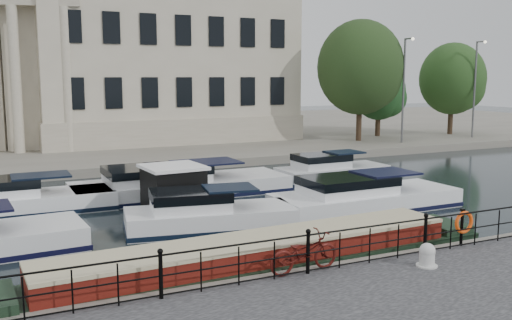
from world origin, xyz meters
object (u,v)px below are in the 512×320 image
Objects in this scene: narrowboat at (258,266)px; harbour_hut at (173,193)px; mooring_bollard at (427,255)px; life_ring_post at (464,223)px; bicycle at (304,252)px.

harbour_hut is (0.03, 8.16, 0.59)m from narrowboat.
narrowboat is (-3.95, 2.51, -0.49)m from mooring_bollard.
mooring_bollard is 2.57m from life_ring_post.
life_ring_post is at bearing -61.31° from harbour_hut.
narrowboat is 4.60× the size of harbour_hut.
narrowboat is (-6.27, 1.51, -0.91)m from life_ring_post.
life_ring_post is at bearing -93.91° from bicycle.
mooring_bollard is at bearing -156.73° from life_ring_post.
narrowboat is at bearing 20.32° from bicycle.
life_ring_post is (2.33, 1.00, 0.42)m from mooring_bollard.
narrowboat is (-0.64, 1.46, -0.73)m from bicycle.
bicycle is at bearing -90.54° from harbour_hut.
harbour_hut is (-6.24, 9.67, -0.33)m from life_ring_post.
life_ring_post reaches higher than narrowboat.
mooring_bollard is at bearing -111.04° from bicycle.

